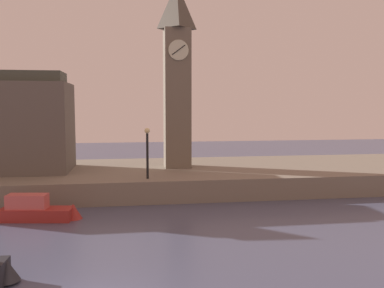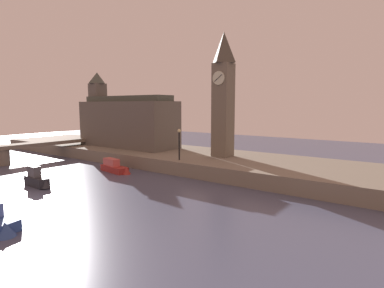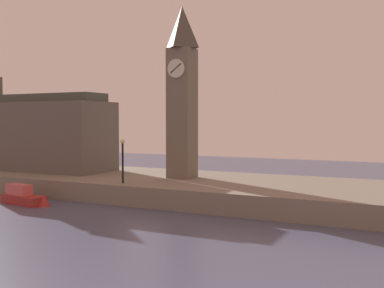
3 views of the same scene
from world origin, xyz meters
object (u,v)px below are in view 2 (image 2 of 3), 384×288
(parliament_hall, at_px, (125,121))
(boat_dinghy_red, at_px, (116,168))
(boat_barge_dark, at_px, (37,180))
(streetlamp, at_px, (179,140))
(clock_tower, at_px, (223,93))

(parliament_hall, relative_size, boat_dinghy_red, 3.37)
(parliament_hall, relative_size, boat_barge_dark, 4.38)
(streetlamp, relative_size, boat_barge_dark, 0.94)
(boat_barge_dark, bearing_deg, clock_tower, 60.99)
(streetlamp, bearing_deg, boat_barge_dark, -119.64)
(clock_tower, height_order, boat_dinghy_red, clock_tower)
(clock_tower, distance_m, boat_dinghy_red, 14.84)
(parliament_hall, distance_m, streetlamp, 14.67)
(clock_tower, bearing_deg, parliament_hall, -178.97)
(boat_barge_dark, distance_m, boat_dinghy_red, 8.47)
(clock_tower, xyz_separation_m, boat_dinghy_red, (-8.59, -8.77, -8.34))
(boat_dinghy_red, bearing_deg, boat_barge_dark, -96.40)
(parliament_hall, distance_m, boat_dinghy_red, 12.42)
(parliament_hall, height_order, streetlamp, parliament_hall)
(clock_tower, height_order, parliament_hall, clock_tower)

